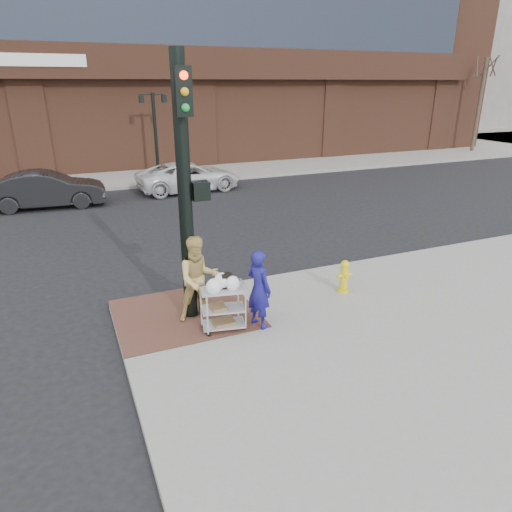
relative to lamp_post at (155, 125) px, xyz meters
name	(u,v)px	position (x,y,z in m)	size (l,w,h in m)	color
ground	(228,335)	(-2.00, -16.00, -2.62)	(220.00, 220.00, 0.00)	black
sidewalk_far	(238,136)	(10.50, 16.00, -2.54)	(65.00, 36.00, 0.15)	gray
brick_curb_ramp	(186,313)	(-2.60, -15.10, -2.46)	(2.80, 2.40, 0.01)	brown
filler_block	(439,42)	(38.00, 22.00, 6.38)	(14.00, 20.00, 18.00)	slate
bare_tree_a	(487,55)	(22.00, 0.50, 3.65)	(1.80, 1.80, 7.20)	#382B21
lamp_post	(155,125)	(0.00, 0.00, 0.00)	(1.32, 0.22, 4.00)	black
traffic_signal_pole	(186,185)	(-2.48, -15.23, 0.21)	(0.61, 0.51, 5.00)	black
woman_blue	(259,289)	(-1.40, -16.13, -1.69)	(0.57, 0.37, 1.56)	navy
pedestrian_tan	(199,279)	(-2.37, -15.40, -1.61)	(0.84, 0.65, 1.72)	tan
sedan_dark	(47,190)	(-5.17, -4.13, -1.91)	(1.50, 4.31, 1.42)	black
minivan_white	(189,176)	(0.70, -3.39, -1.98)	(2.13, 4.62, 1.28)	silver
utility_cart	(223,305)	(-2.08, -15.98, -1.96)	(0.88, 0.60, 1.12)	#9A9A9F
fire_hydrant	(344,276)	(0.97, -15.47, -2.08)	(0.36, 0.25, 0.76)	gold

